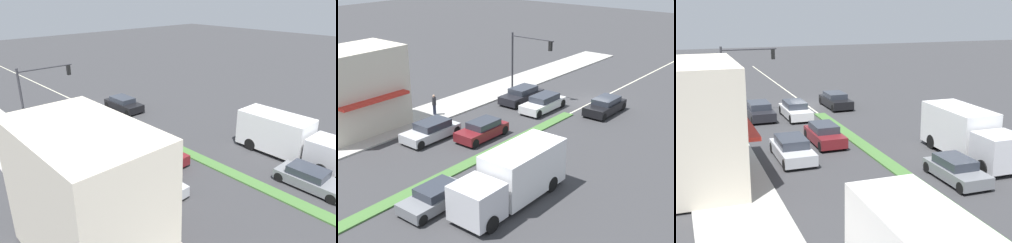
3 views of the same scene
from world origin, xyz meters
The scene contains 13 objects.
ground_plane centered at (0.00, 18.00, 0.00)m, with size 160.00×160.00×0.00m, color #38383A.
lane_marking_center centered at (0.00, 0.00, 0.00)m, with size 0.16×60.00×0.01m, color beige.
building_corner_store centered at (10.46, 17.10, 3.21)m, with size 4.91×7.02×6.19m.
traffic_signal_main centered at (6.12, 1.99, 3.90)m, with size 4.59×0.34×5.60m.
pedestrian centered at (8.42, 11.25, 1.01)m, with size 0.34×0.34×1.70m.
warning_aframe_sign centered at (5.80, 1.02, 0.43)m, with size 0.45×0.53×0.84m.
delivery_truck centered at (-5.00, 17.87, 1.47)m, with size 2.44×7.50×2.87m.
van_white centered at (2.20, 4.55, 0.66)m, with size 1.83×4.51×1.36m.
sedan_maroon centered at (2.20, 12.34, 0.64)m, with size 1.79×4.12×1.32m.
suv_black centered at (-2.20, 1.86, 0.64)m, with size 1.88×4.35×1.32m.
sedan_dark centered at (5.00, 3.85, 0.65)m, with size 1.89×4.44×1.34m.
sedan_silver centered at (5.00, 14.76, 0.64)m, with size 1.92×4.37×1.33m.
suv_grey centered at (-2.20, 21.08, 0.59)m, with size 1.78×4.02×1.23m.
Camera 1 is at (15.80, 27.84, 11.06)m, focal length 35.00 mm.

